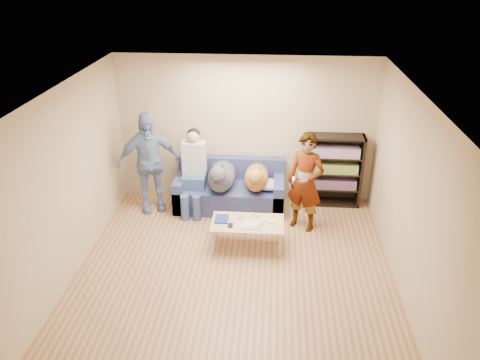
# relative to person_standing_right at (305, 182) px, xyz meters

# --- Properties ---
(ground) EXTENTS (5.00, 5.00, 0.00)m
(ground) POSITION_rel_person_standing_right_xyz_m (-1.02, -1.46, -0.82)
(ground) COLOR olive
(ground) RESTS_ON ground
(ceiling) EXTENTS (5.00, 5.00, 0.00)m
(ceiling) POSITION_rel_person_standing_right_xyz_m (-1.02, -1.46, 1.78)
(ceiling) COLOR white
(ceiling) RESTS_ON ground
(wall_back) EXTENTS (4.50, 0.00, 4.50)m
(wall_back) POSITION_rel_person_standing_right_xyz_m (-1.02, 1.04, 0.48)
(wall_back) COLOR tan
(wall_back) RESTS_ON ground
(wall_front) EXTENTS (4.50, 0.00, 4.50)m
(wall_front) POSITION_rel_person_standing_right_xyz_m (-1.02, -3.96, 0.48)
(wall_front) COLOR tan
(wall_front) RESTS_ON ground
(wall_left) EXTENTS (0.00, 5.00, 5.00)m
(wall_left) POSITION_rel_person_standing_right_xyz_m (-3.27, -1.46, 0.48)
(wall_left) COLOR tan
(wall_left) RESTS_ON ground
(wall_right) EXTENTS (0.00, 5.00, 5.00)m
(wall_right) POSITION_rel_person_standing_right_xyz_m (1.23, -1.46, 0.48)
(wall_right) COLOR tan
(wall_right) RESTS_ON ground
(blanket) EXTENTS (0.45, 0.38, 0.16)m
(blanket) POSITION_rel_person_standing_right_xyz_m (-0.59, 0.51, -0.31)
(blanket) COLOR #B0B0B5
(blanket) RESTS_ON sofa
(person_standing_right) EXTENTS (0.71, 0.62, 1.64)m
(person_standing_right) POSITION_rel_person_standing_right_xyz_m (0.00, 0.00, 0.00)
(person_standing_right) COLOR gray
(person_standing_right) RESTS_ON ground
(person_standing_left) EXTENTS (1.13, 0.81, 1.78)m
(person_standing_left) POSITION_rel_person_standing_right_xyz_m (-2.64, 0.42, 0.07)
(person_standing_left) COLOR #778FBF
(person_standing_left) RESTS_ON ground
(held_controller) EXTENTS (0.05, 0.11, 0.03)m
(held_controller) POSITION_rel_person_standing_right_xyz_m (-0.20, -0.20, 0.15)
(held_controller) COLOR white
(held_controller) RESTS_ON person_standing_right
(notebook_blue) EXTENTS (0.20, 0.26, 0.03)m
(notebook_blue) POSITION_rel_person_standing_right_xyz_m (-1.28, -0.57, -0.39)
(notebook_blue) COLOR navy
(notebook_blue) RESTS_ON coffee_table
(papers) EXTENTS (0.26, 0.20, 0.02)m
(papers) POSITION_rel_person_standing_right_xyz_m (-0.83, -0.72, -0.39)
(papers) COLOR beige
(papers) RESTS_ON coffee_table
(magazine) EXTENTS (0.22, 0.17, 0.01)m
(magazine) POSITION_rel_person_standing_right_xyz_m (-0.80, -0.70, -0.38)
(magazine) COLOR beige
(magazine) RESTS_ON coffee_table
(camera_silver) EXTENTS (0.11, 0.06, 0.05)m
(camera_silver) POSITION_rel_person_standing_right_xyz_m (-1.00, -0.50, -0.38)
(camera_silver) COLOR silver
(camera_silver) RESTS_ON coffee_table
(controller_a) EXTENTS (0.04, 0.13, 0.03)m
(controller_a) POSITION_rel_person_standing_right_xyz_m (-0.60, -0.52, -0.39)
(controller_a) COLOR silver
(controller_a) RESTS_ON coffee_table
(controller_b) EXTENTS (0.09, 0.06, 0.03)m
(controller_b) POSITION_rel_person_standing_right_xyz_m (-0.52, -0.60, -0.39)
(controller_b) COLOR white
(controller_b) RESTS_ON coffee_table
(headphone_cup_a) EXTENTS (0.07, 0.07, 0.02)m
(headphone_cup_a) POSITION_rel_person_standing_right_xyz_m (-0.68, -0.64, -0.39)
(headphone_cup_a) COLOR silver
(headphone_cup_a) RESTS_ON coffee_table
(headphone_cup_b) EXTENTS (0.07, 0.07, 0.02)m
(headphone_cup_b) POSITION_rel_person_standing_right_xyz_m (-0.68, -0.56, -0.39)
(headphone_cup_b) COLOR silver
(headphone_cup_b) RESTS_ON coffee_table
(pen_orange) EXTENTS (0.13, 0.06, 0.01)m
(pen_orange) POSITION_rel_person_standing_right_xyz_m (-0.90, -0.78, -0.40)
(pen_orange) COLOR #BF5B1B
(pen_orange) RESTS_ON coffee_table
(pen_black) EXTENTS (0.13, 0.08, 0.01)m
(pen_black) POSITION_rel_person_standing_right_xyz_m (-0.76, -0.44, -0.40)
(pen_black) COLOR black
(pen_black) RESTS_ON coffee_table
(wallet) EXTENTS (0.07, 0.12, 0.02)m
(wallet) POSITION_rel_person_standing_right_xyz_m (-1.13, -0.74, -0.39)
(wallet) COLOR black
(wallet) RESTS_ON coffee_table
(sofa) EXTENTS (1.90, 0.85, 0.82)m
(sofa) POSITION_rel_person_standing_right_xyz_m (-1.27, 0.64, -0.54)
(sofa) COLOR #515B93
(sofa) RESTS_ON ground
(person_seated) EXTENTS (0.40, 0.73, 1.47)m
(person_seated) POSITION_rel_person_standing_right_xyz_m (-1.88, 0.51, -0.05)
(person_seated) COLOR #3E5989
(person_seated) RESTS_ON sofa
(dog_gray) EXTENTS (0.47, 1.28, 0.68)m
(dog_gray) POSITION_rel_person_standing_right_xyz_m (-1.40, 0.44, -0.15)
(dog_gray) COLOR #484B51
(dog_gray) RESTS_ON sofa
(dog_tan) EXTENTS (0.42, 1.17, 0.60)m
(dog_tan) POSITION_rel_person_standing_right_xyz_m (-0.80, 0.50, -0.18)
(dog_tan) COLOR #BA6539
(dog_tan) RESTS_ON sofa
(coffee_table) EXTENTS (1.10, 0.60, 0.42)m
(coffee_table) POSITION_rel_person_standing_right_xyz_m (-0.88, -0.62, -0.45)
(coffee_table) COLOR tan
(coffee_table) RESTS_ON ground
(bookshelf) EXTENTS (1.00, 0.34, 1.30)m
(bookshelf) POSITION_rel_person_standing_right_xyz_m (0.53, 0.87, -0.14)
(bookshelf) COLOR black
(bookshelf) RESTS_ON ground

